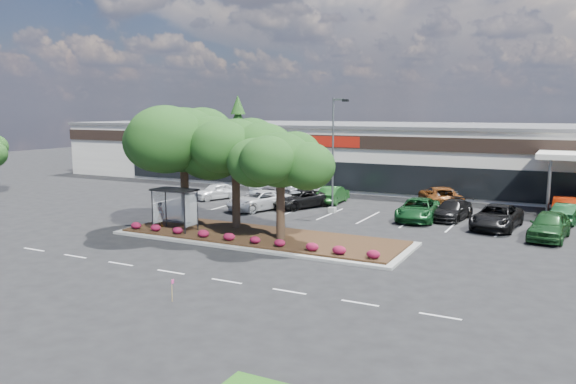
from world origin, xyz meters
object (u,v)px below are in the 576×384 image
at_px(survey_stake, 172,287).
at_px(car_1, 259,200).
at_px(light_pole, 334,163).
at_px(car_0, 216,191).

relative_size(survey_stake, car_1, 0.17).
height_order(survey_stake, car_1, car_1).
bearing_deg(light_pole, car_0, 173.75).
bearing_deg(car_0, car_1, -1.80).
relative_size(survey_stake, car_0, 0.23).
relative_size(light_pole, car_0, 2.10).
xyz_separation_m(car_0, car_1, (5.95, -2.82, 0.05)).
height_order(car_0, car_1, car_1).
bearing_deg(car_1, light_pole, 36.47).
height_order(survey_stake, car_0, car_0).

